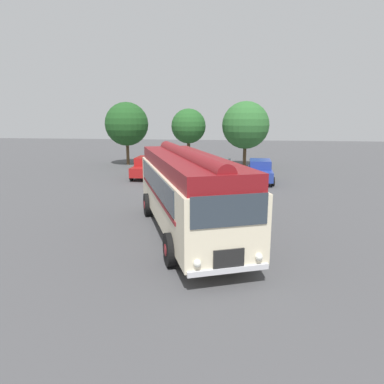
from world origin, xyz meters
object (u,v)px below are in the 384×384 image
at_px(car_mid_left, 184,169).
at_px(car_mid_right, 218,170).
at_px(car_far_right, 260,171).
at_px(vintage_bus, 187,188).
at_px(car_near_left, 146,167).

relative_size(car_mid_left, car_mid_right, 0.96).
distance_m(car_mid_left, car_mid_right, 2.55).
bearing_deg(car_far_right, car_mid_left, 179.92).
distance_m(vintage_bus, car_far_right, 12.54).
bearing_deg(car_mid_left, car_near_left, 167.81).
relative_size(vintage_bus, car_mid_right, 2.33).
relative_size(vintage_bus, car_far_right, 2.43).
height_order(car_near_left, car_mid_right, same).
height_order(vintage_bus, car_far_right, vintage_bus).
bearing_deg(vintage_bus, car_mid_right, 87.92).
bearing_deg(car_mid_left, vintage_bus, -79.99).
xyz_separation_m(car_mid_left, car_far_right, (5.67, -0.01, 0.00)).
bearing_deg(car_mid_left, car_mid_right, -1.93).
height_order(car_mid_left, car_mid_right, same).
distance_m(vintage_bus, car_near_left, 13.77).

